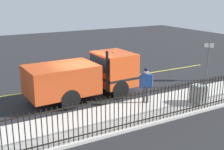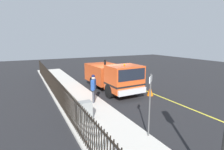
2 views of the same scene
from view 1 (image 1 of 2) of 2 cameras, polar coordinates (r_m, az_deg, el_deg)
name	(u,v)px [view 1 (image 1 of 2)]	position (r m, az deg, el deg)	size (l,w,h in m)	color
ground_plane	(83,99)	(15.31, -5.70, -4.58)	(52.91, 52.91, 0.00)	#232326
sidewalk_slab	(111,118)	(12.79, -0.18, -8.40)	(2.75, 24.05, 0.12)	beige
lane_marking	(66,86)	(17.42, -8.92, -2.16)	(0.12, 21.65, 0.01)	yellow
work_truck	(89,74)	(15.13, -4.56, 0.22)	(2.45, 5.87, 2.55)	#D84C1E
worker_standing	(146,82)	(14.15, 6.59, -1.26)	(0.46, 0.54, 1.74)	#264C99
iron_fence	(127,111)	(11.50, 2.87, -6.95)	(0.04, 20.48, 1.46)	black
utility_cabinet	(198,94)	(14.73, 16.32, -3.59)	(0.76, 0.45, 0.92)	gray
traffic_cone	(107,77)	(17.91, -0.92, -0.39)	(0.46, 0.46, 0.66)	orange
street_sign	(208,59)	(17.46, 18.09, 3.00)	(0.39, 0.36, 2.53)	#4C4C4C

